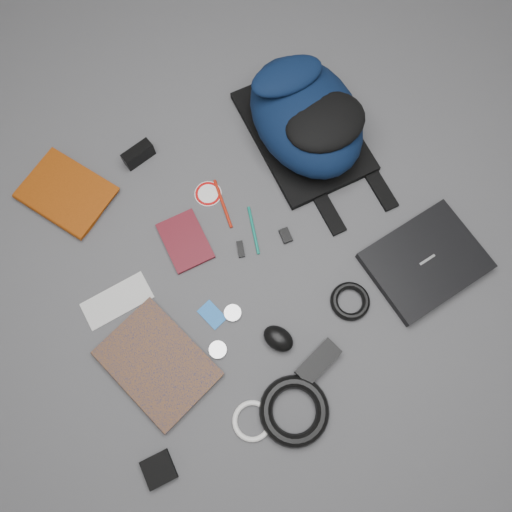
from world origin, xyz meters
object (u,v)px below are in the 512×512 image
laptop (425,261)px  dvd_case (185,241)px  backpack (306,116)px  comic_book (127,393)px  compact_camera (138,154)px  pouch (159,470)px  mouse (278,339)px  power_brick (318,362)px  textbook_red (46,219)px

laptop → dvd_case: (-0.54, 0.42, -0.01)m
dvd_case → backpack: bearing=19.1°
comic_book → compact_camera: 0.69m
compact_camera → pouch: (-0.38, -0.80, -0.02)m
laptop → mouse: bearing=175.0°
power_brick → pouch: (-0.49, -0.00, -0.01)m
laptop → power_brick: bearing=-170.8°
dvd_case → power_brick: power_brick is taller
backpack → pouch: 1.05m
comic_book → pouch: size_ratio=3.94×
comic_book → dvd_case: 0.45m
textbook_red → dvd_case: size_ratio=1.55×
comic_book → compact_camera: bearing=45.8°
compact_camera → mouse: compact_camera is taller
laptop → power_brick: size_ratio=2.43×
compact_camera → mouse: 0.69m
power_brick → pouch: bearing=168.4°
textbook_red → power_brick: size_ratio=1.99×
comic_book → compact_camera: size_ratio=3.08×
comic_book → mouse: size_ratio=3.39×
backpack → pouch: (-0.85, -0.60, -0.09)m
backpack → compact_camera: size_ratio=4.88×
laptop → pouch: 0.91m
laptop → textbook_red: 1.10m
compact_camera → pouch: 0.89m
comic_book → dvd_case: comic_book is taller
backpack → power_brick: backpack is taller
mouse → pouch: mouse is taller
power_brick → pouch: size_ratio=1.71×
mouse → backpack: bearing=27.1°
dvd_case → power_brick: (0.13, -0.49, 0.01)m
laptop → compact_camera: (-0.52, 0.73, 0.01)m
textbook_red → compact_camera: bearing=-19.8°
textbook_red → dvd_case: textbook_red is taller
compact_camera → textbook_red: bearing=178.8°
textbook_red → backpack: bearing=-37.0°
backpack → dvd_case: (-0.49, -0.11, -0.09)m
backpack → mouse: backpack is taller
mouse → compact_camera: bearing=71.7°
pouch → power_brick: bearing=0.2°
comic_book → power_brick: power_brick is taller
comic_book → power_brick: size_ratio=2.31×
dvd_case → power_brick: bearing=-69.1°
power_brick → pouch: 0.49m
textbook_red → power_brick: power_brick is taller
comic_book → compact_camera: compact_camera is taller
laptop → power_brick: (-0.42, -0.07, 0.00)m
compact_camera → pouch: bearing=-122.3°
textbook_red → pouch: 0.77m
backpack → textbook_red: bearing=175.1°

